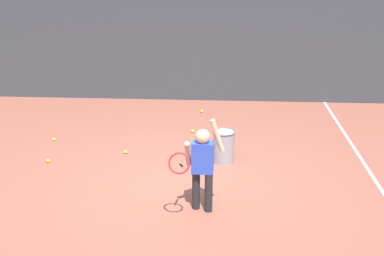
{
  "coord_description": "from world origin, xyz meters",
  "views": [
    {
      "loc": [
        0.65,
        -6.85,
        3.45
      ],
      "look_at": [
        0.21,
        0.19,
        0.85
      ],
      "focal_mm": 45.48,
      "sensor_mm": 36.0,
      "label": 1
    }
  ],
  "objects_px": {
    "tennis_player": "(202,163)",
    "tennis_ball_5": "(54,139)",
    "ball_hopper": "(224,146)",
    "tennis_ball_4": "(193,131)",
    "tennis_ball_3": "(48,161)",
    "tennis_ball_6": "(126,152)",
    "tennis_ball_0": "(202,111)"
  },
  "relations": [
    {
      "from": "tennis_ball_6",
      "to": "tennis_ball_5",
      "type": "bearing_deg",
      "value": 160.73
    },
    {
      "from": "tennis_player",
      "to": "ball_hopper",
      "type": "relative_size",
      "value": 2.4
    },
    {
      "from": "tennis_ball_4",
      "to": "tennis_ball_6",
      "type": "distance_m",
      "value": 1.61
    },
    {
      "from": "tennis_player",
      "to": "tennis_ball_5",
      "type": "distance_m",
      "value": 3.87
    },
    {
      "from": "tennis_ball_0",
      "to": "tennis_ball_5",
      "type": "height_order",
      "value": "same"
    },
    {
      "from": "tennis_ball_5",
      "to": "tennis_ball_6",
      "type": "relative_size",
      "value": 1.0
    },
    {
      "from": "ball_hopper",
      "to": "tennis_ball_5",
      "type": "xyz_separation_m",
      "value": [
        -3.24,
        0.75,
        -0.26
      ]
    },
    {
      "from": "tennis_player",
      "to": "tennis_ball_4",
      "type": "distance_m",
      "value": 3.16
    },
    {
      "from": "tennis_player",
      "to": "tennis_ball_5",
      "type": "relative_size",
      "value": 20.46
    },
    {
      "from": "tennis_ball_3",
      "to": "tennis_ball_6",
      "type": "height_order",
      "value": "same"
    },
    {
      "from": "ball_hopper",
      "to": "tennis_ball_5",
      "type": "distance_m",
      "value": 3.33
    },
    {
      "from": "tennis_ball_3",
      "to": "tennis_ball_5",
      "type": "distance_m",
      "value": 1.02
    },
    {
      "from": "tennis_ball_4",
      "to": "tennis_ball_5",
      "type": "relative_size",
      "value": 1.0
    },
    {
      "from": "tennis_ball_0",
      "to": "tennis_ball_5",
      "type": "xyz_separation_m",
      "value": [
        -2.75,
        -1.9,
        0.0
      ]
    },
    {
      "from": "tennis_ball_3",
      "to": "tennis_ball_6",
      "type": "distance_m",
      "value": 1.34
    },
    {
      "from": "ball_hopper",
      "to": "tennis_ball_6",
      "type": "xyz_separation_m",
      "value": [
        -1.76,
        0.23,
        -0.26
      ]
    },
    {
      "from": "tennis_player",
      "to": "tennis_ball_3",
      "type": "distance_m",
      "value": 3.15
    },
    {
      "from": "ball_hopper",
      "to": "tennis_player",
      "type": "bearing_deg",
      "value": -100.38
    },
    {
      "from": "tennis_ball_3",
      "to": "tennis_ball_6",
      "type": "relative_size",
      "value": 1.0
    },
    {
      "from": "tennis_player",
      "to": "tennis_ball_6",
      "type": "relative_size",
      "value": 20.46
    },
    {
      "from": "ball_hopper",
      "to": "tennis_ball_3",
      "type": "xyz_separation_m",
      "value": [
        -3.01,
        -0.24,
        -0.26
      ]
    },
    {
      "from": "tennis_ball_5",
      "to": "tennis_player",
      "type": "bearing_deg",
      "value": -39.81
    },
    {
      "from": "tennis_ball_0",
      "to": "ball_hopper",
      "type": "bearing_deg",
      "value": -79.58
    },
    {
      "from": "ball_hopper",
      "to": "tennis_ball_0",
      "type": "height_order",
      "value": "ball_hopper"
    },
    {
      "from": "tennis_player",
      "to": "tennis_ball_4",
      "type": "bearing_deg",
      "value": 97.61
    },
    {
      "from": "tennis_ball_0",
      "to": "tennis_ball_6",
      "type": "height_order",
      "value": "same"
    },
    {
      "from": "tennis_ball_4",
      "to": "tennis_ball_5",
      "type": "bearing_deg",
      "value": -166.61
    },
    {
      "from": "tennis_ball_0",
      "to": "tennis_ball_5",
      "type": "bearing_deg",
      "value": -145.28
    },
    {
      "from": "tennis_player",
      "to": "tennis_ball_0",
      "type": "height_order",
      "value": "tennis_player"
    },
    {
      "from": "tennis_player",
      "to": "tennis_ball_4",
      "type": "height_order",
      "value": "tennis_player"
    },
    {
      "from": "tennis_ball_3",
      "to": "ball_hopper",
      "type": "bearing_deg",
      "value": 4.55
    },
    {
      "from": "tennis_player",
      "to": "tennis_ball_5",
      "type": "xyz_separation_m",
      "value": [
        -2.93,
        2.44,
        -0.69
      ]
    }
  ]
}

